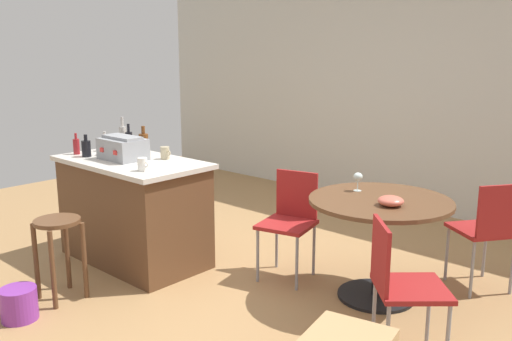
{
  "coord_description": "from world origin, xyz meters",
  "views": [
    {
      "loc": [
        2.9,
        -2.82,
        1.82
      ],
      "look_at": [
        0.19,
        0.16,
        0.93
      ],
      "focal_mm": 38.4,
      "sensor_mm": 36.0,
      "label": 1
    }
  ],
  "objects_px": {
    "dining_table": "(379,223)",
    "bottle_2": "(86,148)",
    "wooden_stool": "(59,240)",
    "bottle_3": "(76,146)",
    "kitchen_island": "(134,210)",
    "serving_bowl": "(391,201)",
    "folding_chair_left": "(488,227)",
    "cup_0": "(165,153)",
    "bottle_4": "(105,143)",
    "toolbox": "(123,148)",
    "cup_1": "(105,150)",
    "bottle_0": "(129,142)",
    "bottle_5": "(123,138)",
    "folding_chair_near": "(290,216)",
    "folding_chair_far": "(400,281)",
    "wine_glass": "(358,177)",
    "bottle_1": "(144,143)",
    "cup_2": "(143,164)",
    "plastic_bucket": "(19,304)"
  },
  "relations": [
    {
      "from": "folding_chair_near",
      "to": "folding_chair_far",
      "type": "relative_size",
      "value": 0.99
    },
    {
      "from": "bottle_2",
      "to": "bottle_3",
      "type": "height_order",
      "value": "bottle_2"
    },
    {
      "from": "folding_chair_far",
      "to": "folding_chair_left",
      "type": "height_order",
      "value": "folding_chair_left"
    },
    {
      "from": "bottle_2",
      "to": "wooden_stool",
      "type": "bearing_deg",
      "value": -45.45
    },
    {
      "from": "plastic_bucket",
      "to": "bottle_1",
      "type": "bearing_deg",
      "value": 107.5
    },
    {
      "from": "toolbox",
      "to": "cup_2",
      "type": "xyz_separation_m",
      "value": [
        0.5,
        -0.16,
        -0.05
      ]
    },
    {
      "from": "bottle_0",
      "to": "bottle_5",
      "type": "height_order",
      "value": "bottle_5"
    },
    {
      "from": "folding_chair_far",
      "to": "cup_1",
      "type": "height_order",
      "value": "cup_1"
    },
    {
      "from": "dining_table",
      "to": "bottle_1",
      "type": "height_order",
      "value": "bottle_1"
    },
    {
      "from": "folding_chair_far",
      "to": "bottle_3",
      "type": "height_order",
      "value": "bottle_3"
    },
    {
      "from": "wooden_stool",
      "to": "bottle_1",
      "type": "relative_size",
      "value": 2.42
    },
    {
      "from": "wine_glass",
      "to": "serving_bowl",
      "type": "height_order",
      "value": "wine_glass"
    },
    {
      "from": "cup_0",
      "to": "wine_glass",
      "type": "bearing_deg",
      "value": 22.79
    },
    {
      "from": "bottle_1",
      "to": "folding_chair_near",
      "type": "bearing_deg",
      "value": 17.52
    },
    {
      "from": "folding_chair_far",
      "to": "plastic_bucket",
      "type": "distance_m",
      "value": 2.54
    },
    {
      "from": "folding_chair_left",
      "to": "cup_0",
      "type": "xyz_separation_m",
      "value": [
        -2.32,
        -1.2,
        0.44
      ]
    },
    {
      "from": "bottle_0",
      "to": "serving_bowl",
      "type": "bearing_deg",
      "value": 11.42
    },
    {
      "from": "folding_chair_far",
      "to": "wine_glass",
      "type": "height_order",
      "value": "wine_glass"
    },
    {
      "from": "bottle_4",
      "to": "wine_glass",
      "type": "relative_size",
      "value": 1.26
    },
    {
      "from": "bottle_1",
      "to": "serving_bowl",
      "type": "relative_size",
      "value": 1.41
    },
    {
      "from": "folding_chair_near",
      "to": "wooden_stool",
      "type": "bearing_deg",
      "value": -123.82
    },
    {
      "from": "folding_chair_far",
      "to": "cup_2",
      "type": "bearing_deg",
      "value": -171.95
    },
    {
      "from": "dining_table",
      "to": "serving_bowl",
      "type": "distance_m",
      "value": 0.28
    },
    {
      "from": "dining_table",
      "to": "folding_chair_far",
      "type": "bearing_deg",
      "value": -52.08
    },
    {
      "from": "kitchen_island",
      "to": "cup_1",
      "type": "relative_size",
      "value": 12.48
    },
    {
      "from": "dining_table",
      "to": "folding_chair_far",
      "type": "xyz_separation_m",
      "value": [
        0.52,
        -0.67,
        -0.08
      ]
    },
    {
      "from": "bottle_2",
      "to": "folding_chair_far",
      "type": "bearing_deg",
      "value": 5.36
    },
    {
      "from": "kitchen_island",
      "to": "serving_bowl",
      "type": "xyz_separation_m",
      "value": [
        2.1,
        0.66,
        0.34
      ]
    },
    {
      "from": "folding_chair_left",
      "to": "wine_glass",
      "type": "relative_size",
      "value": 6.05
    },
    {
      "from": "folding_chair_near",
      "to": "serving_bowl",
      "type": "xyz_separation_m",
      "value": [
        0.88,
        0.0,
        0.3
      ]
    },
    {
      "from": "dining_table",
      "to": "bottle_2",
      "type": "bearing_deg",
      "value": -158.24
    },
    {
      "from": "cup_0",
      "to": "plastic_bucket",
      "type": "relative_size",
      "value": 0.46
    },
    {
      "from": "wooden_stool",
      "to": "wine_glass",
      "type": "bearing_deg",
      "value": 48.56
    },
    {
      "from": "bottle_2",
      "to": "cup_0",
      "type": "distance_m",
      "value": 0.71
    },
    {
      "from": "folding_chair_near",
      "to": "bottle_3",
      "type": "bearing_deg",
      "value": -155.18
    },
    {
      "from": "folding_chair_left",
      "to": "wine_glass",
      "type": "xyz_separation_m",
      "value": [
        -0.8,
        -0.56,
        0.35
      ]
    },
    {
      "from": "folding_chair_far",
      "to": "serving_bowl",
      "type": "xyz_separation_m",
      "value": [
        -0.38,
        0.56,
        0.29
      ]
    },
    {
      "from": "wine_glass",
      "to": "wooden_stool",
      "type": "bearing_deg",
      "value": -131.44
    },
    {
      "from": "kitchen_island",
      "to": "bottle_4",
      "type": "relative_size",
      "value": 7.55
    },
    {
      "from": "kitchen_island",
      "to": "bottle_2",
      "type": "relative_size",
      "value": 6.97
    },
    {
      "from": "bottle_4",
      "to": "serving_bowl",
      "type": "height_order",
      "value": "bottle_4"
    },
    {
      "from": "toolbox",
      "to": "cup_1",
      "type": "bearing_deg",
      "value": 177.88
    },
    {
      "from": "bottle_2",
      "to": "bottle_3",
      "type": "relative_size",
      "value": 1.03
    },
    {
      "from": "bottle_1",
      "to": "wine_glass",
      "type": "distance_m",
      "value": 1.94
    },
    {
      "from": "kitchen_island",
      "to": "cup_1",
      "type": "distance_m",
      "value": 0.61
    },
    {
      "from": "wooden_stool",
      "to": "folding_chair_left",
      "type": "height_order",
      "value": "folding_chair_left"
    },
    {
      "from": "bottle_2",
      "to": "cup_1",
      "type": "bearing_deg",
      "value": 71.43
    },
    {
      "from": "cup_0",
      "to": "cup_1",
      "type": "distance_m",
      "value": 0.59
    },
    {
      "from": "wooden_stool",
      "to": "bottle_4",
      "type": "height_order",
      "value": "bottle_4"
    },
    {
      "from": "wooden_stool",
      "to": "bottle_3",
      "type": "xyz_separation_m",
      "value": [
        -0.8,
        0.65,
        0.52
      ]
    }
  ]
}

